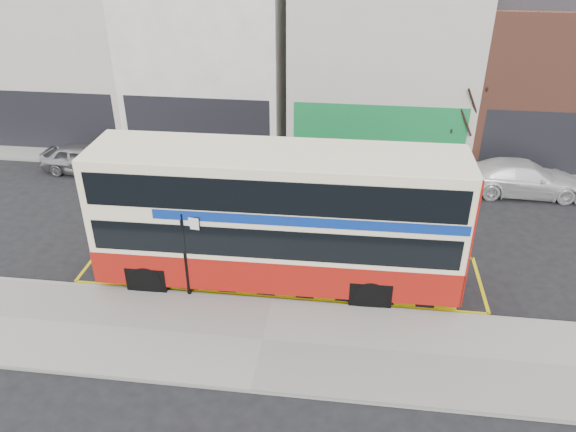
# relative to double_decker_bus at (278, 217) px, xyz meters

# --- Properties ---
(ground) EXTENTS (120.00, 120.00, 0.00)m
(ground) POSITION_rel_double_decker_bus_xyz_m (-0.04, -0.98, -2.53)
(ground) COLOR black
(ground) RESTS_ON ground
(pavement) EXTENTS (40.00, 4.00, 0.15)m
(pavement) POSITION_rel_double_decker_bus_xyz_m (-0.04, -3.28, -2.45)
(pavement) COLOR gray
(pavement) RESTS_ON ground
(kerb) EXTENTS (40.00, 0.15, 0.15)m
(kerb) POSITION_rel_double_decker_bus_xyz_m (-0.04, -1.35, -2.45)
(kerb) COLOR gray
(kerb) RESTS_ON ground
(far_pavement) EXTENTS (50.00, 3.00, 0.15)m
(far_pavement) POSITION_rel_double_decker_bus_xyz_m (-0.04, 10.02, -2.45)
(far_pavement) COLOR gray
(far_pavement) RESTS_ON ground
(road_markings) EXTENTS (14.00, 3.40, 0.01)m
(road_markings) POSITION_rel_double_decker_bus_xyz_m (-0.04, 0.62, -2.52)
(road_markings) COLOR #D6C70B
(road_markings) RESTS_ON ground
(terrace_far_left) EXTENTS (8.00, 8.01, 10.80)m
(terrace_far_left) POSITION_rel_double_decker_bus_xyz_m (-13.54, 14.01, 2.29)
(terrace_far_left) COLOR beige
(terrace_far_left) RESTS_ON ground
(terrace_left) EXTENTS (8.00, 8.01, 11.80)m
(terrace_left) POSITION_rel_double_decker_bus_xyz_m (-5.54, 14.01, 2.79)
(terrace_left) COLOR white
(terrace_left) RESTS_ON ground
(terrace_green_shop) EXTENTS (9.00, 8.01, 11.30)m
(terrace_green_shop) POSITION_rel_double_decker_bus_xyz_m (3.46, 14.01, 2.54)
(terrace_green_shop) COLOR beige
(terrace_green_shop) RESTS_ON ground
(terrace_right) EXTENTS (9.00, 8.01, 10.30)m
(terrace_right) POSITION_rel_double_decker_bus_xyz_m (12.46, 14.01, 2.04)
(terrace_right) COLOR brown
(terrace_right) RESTS_ON ground
(double_decker_bus) EXTENTS (12.07, 2.94, 4.81)m
(double_decker_bus) POSITION_rel_double_decker_bus_xyz_m (0.00, 0.00, 0.00)
(double_decker_bus) COLOR #FFEDC2
(double_decker_bus) RESTS_ON ground
(bus_stop_post) EXTENTS (0.75, 0.19, 3.06)m
(bus_stop_post) POSITION_rel_double_decker_bus_xyz_m (-2.76, -1.38, -0.54)
(bus_stop_post) COLOR black
(bus_stop_post) RESTS_ON pavement
(car_silver) EXTENTS (4.33, 2.13, 1.42)m
(car_silver) POSITION_rel_double_decker_bus_xyz_m (-10.58, 7.63, -1.82)
(car_silver) COLOR #99989C
(car_silver) RESTS_ON ground
(car_grey) EXTENTS (4.90, 2.99, 1.53)m
(car_grey) POSITION_rel_double_decker_bus_xyz_m (1.55, 7.88, -1.77)
(car_grey) COLOR #373A3D
(car_grey) RESTS_ON ground
(car_white) EXTENTS (5.26, 2.17, 1.52)m
(car_white) POSITION_rel_double_decker_bus_xyz_m (9.93, 7.99, -1.77)
(car_white) COLOR white
(car_white) RESTS_ON ground
(street_tree_left) EXTENTS (2.92, 2.92, 6.31)m
(street_tree_left) POSITION_rel_double_decker_bus_xyz_m (-13.55, 11.22, 1.77)
(street_tree_left) COLOR black
(street_tree_left) RESTS_ON ground
(street_tree_right) EXTENTS (2.51, 2.51, 5.41)m
(street_tree_right) POSITION_rel_double_decker_bus_xyz_m (7.50, 10.60, 1.16)
(street_tree_right) COLOR black
(street_tree_right) RESTS_ON ground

